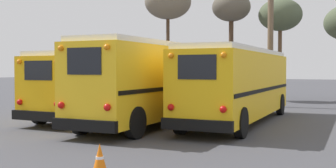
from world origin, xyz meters
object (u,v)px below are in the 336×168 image
object	(u,v)px
school_bus_1	(158,80)
school_bus_0	(114,83)
school_bus_2	(239,83)
bare_tree_3	(280,16)
bare_tree_1	(231,9)
bare_tree_0	(168,2)
traffic_cone	(100,160)
utility_pole	(270,40)

from	to	relation	value
school_bus_1	school_bus_0	bearing A→B (deg)	155.08
school_bus_0	school_bus_2	bearing A→B (deg)	1.65
school_bus_2	bare_tree_3	xyz separation A→B (m)	(-0.73, 13.75, 4.44)
school_bus_0	bare_tree_1	xyz separation A→B (m)	(2.01, 13.04, 5.08)
school_bus_2	bare_tree_0	world-z (taller)	bare_tree_0
school_bus_1	bare_tree_3	bearing A→B (deg)	81.33
bare_tree_1	traffic_cone	bearing A→B (deg)	-80.61
utility_pole	bare_tree_0	world-z (taller)	bare_tree_0
school_bus_1	bare_tree_1	world-z (taller)	bare_tree_1
school_bus_0	utility_pole	distance (m)	10.57
bare_tree_3	traffic_cone	bearing A→B (deg)	-89.11
school_bus_0	bare_tree_1	size ratio (longest dim) A/B	1.30
school_bus_0	bare_tree_1	world-z (taller)	bare_tree_1
school_bus_1	bare_tree_1	xyz separation A→B (m)	(-1.06, 14.47, 4.88)
school_bus_1	bare_tree_0	world-z (taller)	bare_tree_0
school_bus_1	bare_tree_3	xyz separation A→B (m)	(2.34, 15.35, 4.32)
school_bus_2	traffic_cone	bearing A→B (deg)	-92.06
bare_tree_0	bare_tree_3	distance (m)	8.21
school_bus_0	school_bus_1	distance (m)	3.39
utility_pole	traffic_cone	distance (m)	18.64
school_bus_0	traffic_cone	distance (m)	11.42
school_bus_2	utility_pole	world-z (taller)	utility_pole
school_bus_2	traffic_cone	distance (m)	10.04
school_bus_1	bare_tree_1	distance (m)	15.31
utility_pole	bare_tree_1	size ratio (longest dim) A/B	0.99
school_bus_1	utility_pole	size ratio (longest dim) A/B	1.33
school_bus_1	school_bus_2	distance (m)	3.47
bare_tree_0	bare_tree_3	world-z (taller)	bare_tree_0
bare_tree_0	traffic_cone	xyz separation A→B (m)	(7.90, -20.55, -6.81)
bare_tree_1	traffic_cone	size ratio (longest dim) A/B	11.25
bare_tree_1	bare_tree_3	distance (m)	3.56
bare_tree_3	school_bus_0	bearing A→B (deg)	-111.24
utility_pole	school_bus_0	bearing A→B (deg)	-124.23
utility_pole	bare_tree_0	bearing A→B (deg)	163.92
school_bus_0	traffic_cone	xyz separation A→B (m)	(5.78, -9.76, -1.29)
school_bus_2	bare_tree_0	distance (m)	14.51
bare_tree_3	traffic_cone	size ratio (longest dim) A/B	10.49
school_bus_0	bare_tree_3	size ratio (longest dim) A/B	1.40
utility_pole	traffic_cone	size ratio (longest dim) A/B	11.16
bare_tree_0	traffic_cone	bearing A→B (deg)	-68.99
school_bus_1	bare_tree_3	world-z (taller)	bare_tree_3
school_bus_0	bare_tree_3	distance (m)	15.61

